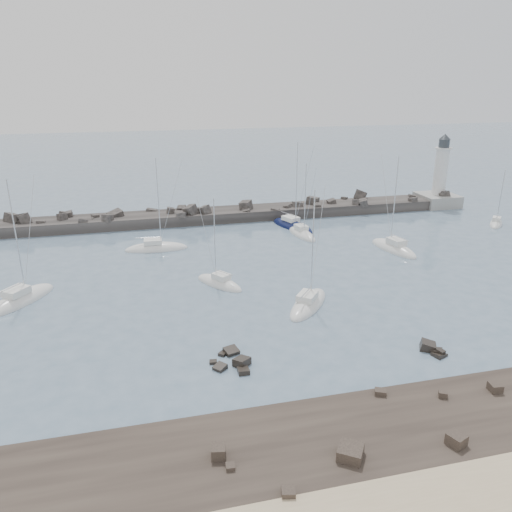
{
  "coord_description": "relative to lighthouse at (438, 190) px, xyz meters",
  "views": [
    {
      "loc": [
        -10.78,
        -46.94,
        24.03
      ],
      "look_at": [
        3.74,
        12.0,
        2.18
      ],
      "focal_mm": 35.0,
      "sensor_mm": 36.0,
      "label": 1
    }
  ],
  "objects": [
    {
      "name": "lighthouse",
      "position": [
        0.0,
        0.0,
        0.0
      ],
      "size": [
        7.0,
        7.0,
        14.6
      ],
      "color": "gray",
      "rests_on": "ground"
    },
    {
      "name": "sailboat_4",
      "position": [
        -55.43,
        -13.91,
        -2.96
      ],
      "size": [
        9.32,
        3.35,
        14.42
      ],
      "color": "white",
      "rests_on": "ground"
    },
    {
      "name": "sailboat_6",
      "position": [
        -32.28,
        -12.37,
        -2.95
      ],
      "size": [
        3.6,
        8.22,
        12.66
      ],
      "color": "white",
      "rests_on": "ground"
    },
    {
      "name": "sailboat_7",
      "position": [
        -40.1,
        -37.46,
        -2.95
      ],
      "size": [
        7.74,
        8.62,
        14.05
      ],
      "color": "white",
      "rests_on": "ground"
    },
    {
      "name": "sailboat_5",
      "position": [
        -48.65,
        -29.15,
        -2.95
      ],
      "size": [
        6.03,
        7.27,
        11.66
      ],
      "color": "white",
      "rests_on": "ground"
    },
    {
      "name": "sailboat_3",
      "position": [
        -71.36,
        -28.61,
        -2.94
      ],
      "size": [
        7.94,
        9.38,
        15.0
      ],
      "color": "white",
      "rests_on": "ground"
    },
    {
      "name": "rock_cluster_far",
      "position": [
        -32.19,
        -49.41,
        -3.03
      ],
      "size": [
        2.18,
        3.12,
        1.5
      ],
      "color": "black",
      "rests_on": "ground"
    },
    {
      "name": "breakwater",
      "position": [
        -54.34,
        -0.01,
        -2.79
      ],
      "size": [
        115.0,
        7.59,
        5.08
      ],
      "color": "#2F2C2A",
      "rests_on": "ground"
    },
    {
      "name": "sailboat_9",
      "position": [
        -21.51,
        -22.45,
        -2.93
      ],
      "size": [
        4.75,
        9.64,
        14.74
      ],
      "color": "white",
      "rests_on": "ground"
    },
    {
      "name": "rock_cluster_near",
      "position": [
        -50.39,
        -46.91,
        -3.03
      ],
      "size": [
        3.7,
        4.81,
        1.35
      ],
      "color": "black",
      "rests_on": "ground"
    },
    {
      "name": "sailboat_8",
      "position": [
        -32.36,
        -7.52,
        -2.95
      ],
      "size": [
        6.42,
        10.23,
        15.41
      ],
      "color": "#0E153D",
      "rests_on": "ground"
    },
    {
      "name": "ground",
      "position": [
        -47.0,
        -38.0,
        -3.09
      ],
      "size": [
        400.0,
        400.0,
        0.0
      ],
      "primitive_type": "plane",
      "color": "slate",
      "rests_on": "ground"
    },
    {
      "name": "sailboat_11",
      "position": [
        2.22,
        -14.53,
        -2.95
      ],
      "size": [
        5.77,
        5.98,
        10.25
      ],
      "color": "white",
      "rests_on": "ground"
    },
    {
      "name": "rock_shelf",
      "position": [
        -46.78,
        -59.98,
        -3.08
      ],
      "size": [
        140.0,
        12.0,
        1.77
      ],
      "color": "#2C241E",
      "rests_on": "ground"
    }
  ]
}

